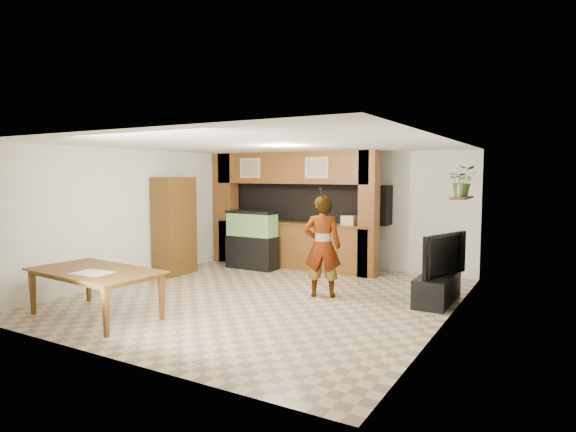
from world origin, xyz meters
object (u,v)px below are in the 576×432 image
Objects in this scene: pantry_cabinet at (174,226)px; dining_table at (94,294)px; aquarium at (252,240)px; television at (438,254)px; person at (322,246)px.

dining_table is (1.16, -2.95, -0.67)m from pantry_cabinet.
aquarium is 4.25m from dining_table.
television is at bearing 4.98° from pantry_cabinet.
person is at bearing -29.94° from aquarium.
aquarium is at bearing 95.54° from dining_table.
television is 1.91m from person.
pantry_cabinet is 5.37m from television.
aquarium is at bearing -51.84° from person.
pantry_cabinet is 3.55m from person.
dining_table is (-4.19, -3.41, -0.45)m from television.
dining_table is at bearing 28.25° from person.
television is 0.69× the size of person.
dining_table is at bearing -88.40° from aquarium.
aquarium is (1.09, 1.29, -0.39)m from pantry_cabinet.
pantry_cabinet is 1.58× the size of aquarium.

